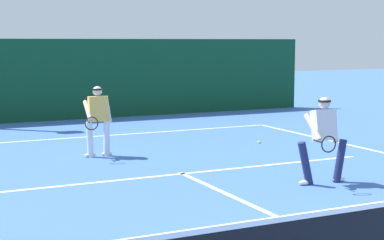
% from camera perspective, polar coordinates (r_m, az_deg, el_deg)
% --- Properties ---
extents(court_line_baseline_far, '(10.29, 0.10, 0.01)m').
position_cam_1_polar(court_line_baseline_far, '(17.00, -8.46, -1.46)').
color(court_line_baseline_far, white).
rests_on(court_line_baseline_far, ground_plane).
extents(court_line_service, '(8.39, 0.10, 0.01)m').
position_cam_1_polar(court_line_service, '(12.07, -0.87, -4.97)').
color(court_line_service, white).
rests_on(court_line_service, ground_plane).
extents(court_line_centre, '(0.10, 6.40, 0.01)m').
position_cam_1_polar(court_line_centre, '(9.44, 7.08, -8.50)').
color(court_line_centre, white).
rests_on(court_line_centre, ground_plane).
extents(player_near, '(1.02, 0.87, 1.58)m').
position_cam_1_polar(player_near, '(11.34, 12.04, -1.50)').
color(player_near, '#1E234C').
rests_on(player_near, ground_plane).
extents(player_far, '(0.79, 0.88, 1.58)m').
position_cam_1_polar(player_far, '(13.87, -8.68, 0.17)').
color(player_far, silver).
rests_on(player_far, ground_plane).
extents(tennis_ball, '(0.07, 0.07, 0.07)m').
position_cam_1_polar(tennis_ball, '(15.69, 6.22, -2.05)').
color(tennis_ball, '#D1E033').
rests_on(tennis_ball, ground_plane).
extents(back_fence_windscreen, '(18.04, 0.12, 2.64)m').
position_cam_1_polar(back_fence_windscreen, '(20.58, -11.74, 3.66)').
color(back_fence_windscreen, '#0F3F24').
rests_on(back_fence_windscreen, ground_plane).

